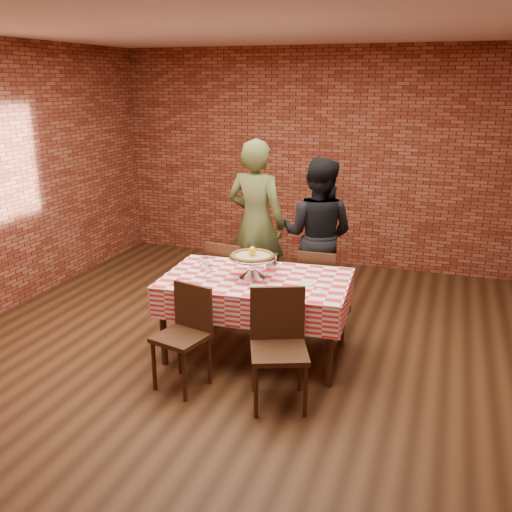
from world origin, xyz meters
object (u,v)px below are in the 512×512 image
pizza (252,256)px  chair_far_right (318,288)px  water_glass_left (209,272)px  chair_far_left (232,280)px  diner_black (318,235)px  table (256,317)px  diner_olive (256,224)px  condiment_caddy (272,262)px  chair_near_left (181,340)px  chair_near_right (279,351)px  pizza_stand (252,267)px  water_glass_right (204,263)px

pizza → chair_far_right: pizza is taller
water_glass_left → chair_far_left: bearing=98.5°
pizza → diner_black: bearing=77.3°
diner_black → table: bearing=83.1°
water_glass_left → diner_olive: (-0.04, 1.38, 0.12)m
condiment_caddy → chair_near_left: (-0.45, -1.05, -0.40)m
pizza → diner_black: diner_black is taller
condiment_caddy → chair_far_left: (-0.58, 0.42, -0.39)m
condiment_caddy → chair_far_left: 0.82m
table → chair_far_right: chair_far_right is taller
chair_near_left → table: bearing=76.9°
condiment_caddy → diner_black: size_ratio=0.09×
water_glass_left → condiment_caddy: bearing=43.4°
water_glass_left → chair_near_right: bearing=-35.2°
pizza_stand → chair_near_right: bearing=-57.0°
water_glass_left → chair_near_left: 0.73m
pizza_stand → chair_far_left: pizza_stand is taller
chair_far_right → chair_near_left: bearing=60.0°
chair_far_left → diner_black: diner_black is taller
condiment_caddy → chair_near_right: bearing=-73.7°
pizza → condiment_caddy: bearing=69.9°
table → chair_near_left: chair_near_left is taller
chair_near_right → chair_far_right: chair_near_right is taller
chair_near_right → pizza: bearing=101.2°
pizza → chair_near_right: size_ratio=0.43×
chair_near_left → diner_olive: size_ratio=0.46×
pizza → condiment_caddy: size_ratio=2.68×
pizza_stand → chair_far_right: size_ratio=0.50×
pizza → water_glass_left: (-0.36, -0.16, -0.14)m
water_glass_right → chair_near_left: (0.15, -0.82, -0.39)m
table → diner_black: bearing=78.9°
pizza_stand → pizza: bearing=0.0°
water_glass_right → diner_black: size_ratio=0.07×
condiment_caddy → water_glass_left: bearing=-140.9°
condiment_caddy → chair_near_right: size_ratio=0.16×
water_glass_left → pizza_stand: bearing=23.7°
pizza → chair_far_left: (-0.48, 0.69, -0.52)m
water_glass_left → chair_near_left: size_ratio=0.14×
table → water_glass_left: bearing=-158.3°
water_glass_right → diner_olive: bearing=84.9°
water_glass_right → diner_black: diner_black is taller
condiment_caddy → diner_olive: bearing=113.3°
water_glass_left → condiment_caddy: (0.46, 0.43, 0.01)m
water_glass_right → chair_far_left: 0.75m
chair_far_left → chair_far_right: size_ratio=1.02×
chair_far_left → pizza: bearing=130.4°
pizza → water_glass_right: 0.52m
chair_near_left → water_glass_left: bearing=104.2°
water_glass_left → diner_olive: 1.38m
chair_far_left → diner_black: bearing=-136.4°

